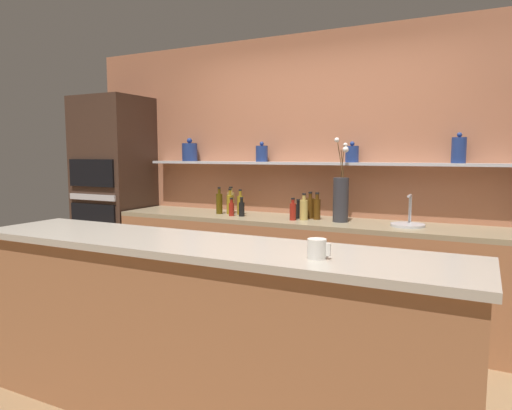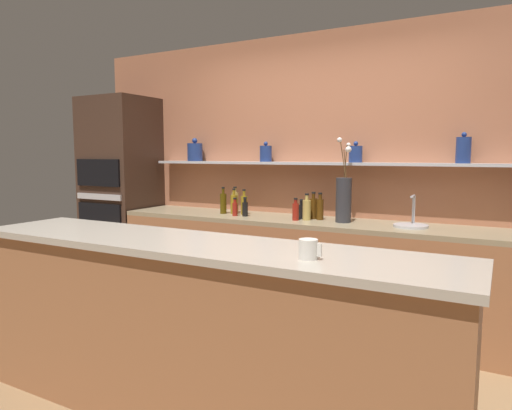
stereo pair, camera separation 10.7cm
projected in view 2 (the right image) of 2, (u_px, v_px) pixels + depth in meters
ground_plane at (240, 381)px, 3.00m from camera, size 12.00×12.00×0.00m
back_wall_unit at (326, 174)px, 4.26m from camera, size 5.20×0.28×2.60m
back_counter_unit at (299, 270)px, 4.09m from camera, size 3.52×0.62×0.92m
island_counter at (195, 332)px, 2.53m from camera, size 2.88×0.61×1.02m
oven_tower at (121, 195)px, 5.03m from camera, size 0.71×0.64×2.10m
flower_vase at (344, 198)px, 3.82m from camera, size 0.13×0.14×0.71m
sink_fixture at (411, 224)px, 3.59m from camera, size 0.27×0.27×0.25m
bottle_spirit_0 at (313, 208)px, 4.05m from camera, size 0.07×0.07×0.24m
bottle_sauce_1 at (235, 208)px, 4.24m from camera, size 0.05×0.05×0.17m
bottle_spirit_2 at (235, 202)px, 4.48m from camera, size 0.07×0.07×0.25m
bottle_sauce_3 at (296, 211)px, 3.94m from camera, size 0.06×0.06×0.20m
bottle_spirit_4 at (307, 209)px, 3.96m from camera, size 0.07×0.07×0.23m
bottle_sauce_5 at (245, 208)px, 4.21m from camera, size 0.05×0.05×0.18m
bottle_spirit_6 at (320, 209)px, 3.98m from camera, size 0.06×0.06×0.24m
bottle_oil_7 at (234, 204)px, 4.38m from camera, size 0.07×0.07×0.24m
bottle_oil_8 at (244, 204)px, 4.33m from camera, size 0.06×0.06×0.24m
bottle_oil_9 at (223, 203)px, 4.39m from camera, size 0.06×0.06×0.26m
bottle_sauce_10 at (301, 211)px, 4.05m from camera, size 0.05×0.05×0.17m
coffee_mug at (308, 249)px, 2.05m from camera, size 0.11×0.09×0.09m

